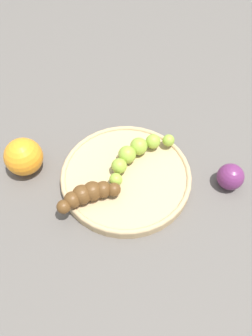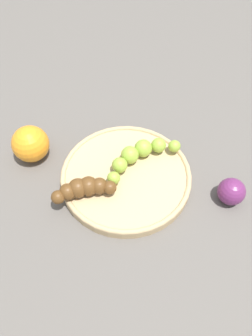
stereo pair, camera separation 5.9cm
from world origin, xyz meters
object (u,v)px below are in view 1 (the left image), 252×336
Objects in this scene: banana_green at (136,153)px; plum_purple at (230,177)px; fruit_bowl at (126,176)px; orange_fruit at (24,157)px; banana_overripe at (88,194)px.

plum_purple is (-0.13, 0.13, -0.01)m from banana_green.
orange_fruit reaches higher than fruit_bowl.
banana_green is (-0.04, -0.02, 0.03)m from fruit_bowl.
banana_green is 0.19m from plum_purple.
orange_fruit is at bearing -34.84° from plum_purple.
banana_green is at bearing -146.63° from fruit_bowl.
banana_overripe is 0.28m from plum_purple.
orange_fruit is (0.07, -0.14, 0.00)m from banana_overripe.
banana_green is at bearing 153.50° from orange_fruit.
banana_green reaches higher than plum_purple.
banana_green and banana_overripe have the same top height.
plum_purple is (-0.17, 0.11, 0.01)m from fruit_bowl.
plum_purple reaches higher than fruit_bowl.
orange_fruit is 0.41m from plum_purple.
banana_green is 2.19× the size of orange_fruit.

